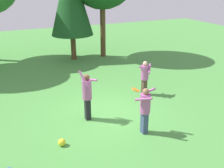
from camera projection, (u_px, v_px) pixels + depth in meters
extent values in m
plane|color=#4C9342|center=(104.00, 114.00, 10.13)|extent=(40.00, 40.00, 0.00)
cube|color=black|center=(88.00, 109.00, 9.59)|extent=(0.19, 0.22, 0.83)
cylinder|color=#A85693|center=(87.00, 90.00, 9.30)|extent=(0.34, 0.34, 0.72)
sphere|color=brown|center=(86.00, 77.00, 9.13)|extent=(0.23, 0.23, 0.23)
cylinder|color=#A85693|center=(89.00, 80.00, 9.35)|extent=(0.47, 0.52, 0.13)
cylinder|color=#A85693|center=(83.00, 79.00, 8.95)|extent=(0.31, 0.34, 0.57)
cube|color=#38476B|center=(144.00, 123.00, 8.75)|extent=(0.19, 0.22, 0.76)
cylinder|color=#A85693|center=(145.00, 104.00, 8.49)|extent=(0.34, 0.34, 0.66)
sphere|color=#8C6647|center=(146.00, 92.00, 8.33)|extent=(0.21, 0.21, 0.21)
cylinder|color=#A85693|center=(144.00, 99.00, 8.23)|extent=(0.43, 0.48, 0.23)
cylinder|color=#A85693|center=(148.00, 92.00, 8.53)|extent=(0.40, 0.44, 0.37)
cube|color=#4C382D|center=(144.00, 87.00, 11.68)|extent=(0.19, 0.22, 0.73)
cylinder|color=#A85693|center=(145.00, 73.00, 11.43)|extent=(0.34, 0.34, 0.63)
sphere|color=beige|center=(145.00, 64.00, 11.28)|extent=(0.21, 0.21, 0.21)
cylinder|color=#A85693|center=(150.00, 69.00, 11.31)|extent=(0.36, 0.45, 0.35)
cylinder|color=#A85693|center=(140.00, 67.00, 11.38)|extent=(0.39, 0.48, 0.20)
cylinder|color=orange|center=(136.00, 90.00, 8.46)|extent=(0.32, 0.33, 0.13)
sphere|color=yellow|center=(62.00, 142.00, 8.15)|extent=(0.24, 0.24, 0.24)
cylinder|color=brown|center=(103.00, 27.00, 16.98)|extent=(0.34, 0.34, 3.90)
cylinder|color=brown|center=(73.00, 37.00, 16.51)|extent=(0.33, 0.33, 2.89)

